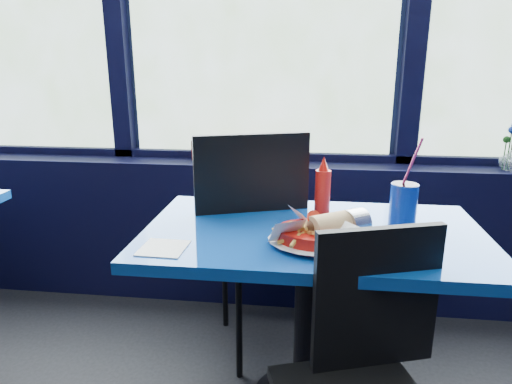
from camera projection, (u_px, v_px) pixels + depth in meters
name	position (u px, v px, depth m)	size (l,w,h in m)	color
window_sill	(258.00, 231.00, 2.58)	(5.00, 0.26, 0.80)	black
near_table	(312.00, 276.00, 1.67)	(1.20, 0.70, 0.75)	black
chair_near_front	(365.00, 368.00, 1.27)	(0.50, 0.51, 0.89)	black
chair_near_back	(266.00, 233.00, 1.98)	(0.61, 0.61, 1.06)	black
planter_box	(242.00, 152.00, 2.44)	(0.55, 0.14, 0.11)	maroon
flower_vase	(512.00, 156.00, 2.25)	(0.13, 0.13, 0.24)	silver
food_basket	(322.00, 233.00, 1.48)	(0.33, 0.32, 0.11)	red
ketchup_bottle	(323.00, 188.00, 1.78)	(0.06, 0.06, 0.23)	red
soda_cup	(403.00, 204.00, 1.65)	(0.10, 0.10, 0.33)	navy
napkin	(163.00, 248.00, 1.46)	(0.14, 0.14, 0.00)	white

